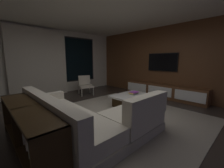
{
  "coord_description": "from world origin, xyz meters",
  "views": [
    {
      "loc": [
        -2.26,
        -2.41,
        1.43
      ],
      "look_at": [
        0.84,
        0.87,
        0.66
      ],
      "focal_mm": 22.46,
      "sensor_mm": 36.0,
      "label": 1
    }
  ],
  "objects_px": {
    "sectional_couch": "(84,120)",
    "accent_chair_near_window": "(85,84)",
    "mounted_tv": "(162,62)",
    "console_table_behind_couch": "(28,127)",
    "media_console": "(163,91)",
    "coffee_table": "(135,101)",
    "book_stack_on_coffee_table": "(134,93)"
  },
  "relations": [
    {
      "from": "sectional_couch",
      "to": "media_console",
      "type": "relative_size",
      "value": 0.81
    },
    {
      "from": "sectional_couch",
      "to": "coffee_table",
      "type": "distance_m",
      "value": 2.03
    },
    {
      "from": "book_stack_on_coffee_table",
      "to": "console_table_behind_couch",
      "type": "xyz_separation_m",
      "value": [
        -3.04,
        -0.32,
        0.01
      ]
    },
    {
      "from": "sectional_couch",
      "to": "accent_chair_near_window",
      "type": "bearing_deg",
      "value": 56.65
    },
    {
      "from": "coffee_table",
      "to": "console_table_behind_couch",
      "type": "relative_size",
      "value": 0.55
    },
    {
      "from": "accent_chair_near_window",
      "to": "console_table_behind_couch",
      "type": "height_order",
      "value": "accent_chair_near_window"
    },
    {
      "from": "sectional_couch",
      "to": "accent_chair_near_window",
      "type": "relative_size",
      "value": 3.21
    },
    {
      "from": "book_stack_on_coffee_table",
      "to": "mounted_tv",
      "type": "height_order",
      "value": "mounted_tv"
    },
    {
      "from": "mounted_tv",
      "to": "sectional_couch",
      "type": "bearing_deg",
      "value": -173.57
    },
    {
      "from": "media_console",
      "to": "mounted_tv",
      "type": "bearing_deg",
      "value": 47.55
    },
    {
      "from": "accent_chair_near_window",
      "to": "media_console",
      "type": "distance_m",
      "value": 3.14
    },
    {
      "from": "mounted_tv",
      "to": "console_table_behind_couch",
      "type": "bearing_deg",
      "value": -176.36
    },
    {
      "from": "sectional_couch",
      "to": "coffee_table",
      "type": "relative_size",
      "value": 2.16
    },
    {
      "from": "sectional_couch",
      "to": "media_console",
      "type": "height_order",
      "value": "sectional_couch"
    },
    {
      "from": "coffee_table",
      "to": "book_stack_on_coffee_table",
      "type": "height_order",
      "value": "book_stack_on_coffee_table"
    },
    {
      "from": "media_console",
      "to": "console_table_behind_couch",
      "type": "bearing_deg",
      "value": -178.68
    },
    {
      "from": "media_console",
      "to": "console_table_behind_couch",
      "type": "xyz_separation_m",
      "value": [
        -4.59,
        -0.11,
        0.17
      ]
    },
    {
      "from": "accent_chair_near_window",
      "to": "mounted_tv",
      "type": "relative_size",
      "value": 0.65
    },
    {
      "from": "book_stack_on_coffee_table",
      "to": "accent_chair_near_window",
      "type": "bearing_deg",
      "value": 97.52
    },
    {
      "from": "accent_chair_near_window",
      "to": "media_console",
      "type": "relative_size",
      "value": 0.25
    },
    {
      "from": "sectional_couch",
      "to": "coffee_table",
      "type": "xyz_separation_m",
      "value": [
        2.0,
        0.29,
        -0.1
      ]
    },
    {
      "from": "sectional_couch",
      "to": "media_console",
      "type": "bearing_deg",
      "value": 3.69
    },
    {
      "from": "book_stack_on_coffee_table",
      "to": "accent_chair_near_window",
      "type": "xyz_separation_m",
      "value": [
        -0.31,
        2.32,
        0.03
      ]
    },
    {
      "from": "accent_chair_near_window",
      "to": "mounted_tv",
      "type": "xyz_separation_m",
      "value": [
        2.04,
        -2.33,
        0.92
      ]
    },
    {
      "from": "coffee_table",
      "to": "console_table_behind_couch",
      "type": "distance_m",
      "value": 2.93
    },
    {
      "from": "book_stack_on_coffee_table",
      "to": "accent_chair_near_window",
      "type": "height_order",
      "value": "accent_chair_near_window"
    },
    {
      "from": "coffee_table",
      "to": "console_table_behind_couch",
      "type": "height_order",
      "value": "console_table_behind_couch"
    },
    {
      "from": "coffee_table",
      "to": "mounted_tv",
      "type": "bearing_deg",
      "value": 4.32
    },
    {
      "from": "book_stack_on_coffee_table",
      "to": "mounted_tv",
      "type": "xyz_separation_m",
      "value": [
        1.73,
        -0.01,
        0.94
      ]
    },
    {
      "from": "mounted_tv",
      "to": "console_table_behind_couch",
      "type": "xyz_separation_m",
      "value": [
        -4.77,
        -0.3,
        -0.93
      ]
    },
    {
      "from": "sectional_couch",
      "to": "accent_chair_near_window",
      "type": "height_order",
      "value": "sectional_couch"
    },
    {
      "from": "sectional_couch",
      "to": "console_table_behind_couch",
      "type": "xyz_separation_m",
      "value": [
        -0.91,
        0.13,
        0.13
      ]
    }
  ]
}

